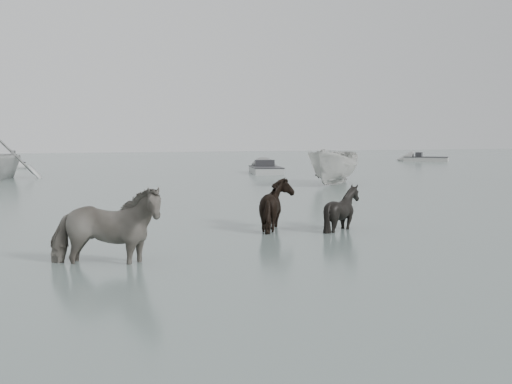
% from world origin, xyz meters
% --- Properties ---
extents(ground, '(140.00, 140.00, 0.00)m').
position_xyz_m(ground, '(0.00, 0.00, 0.00)').
color(ground, '#52615A').
rests_on(ground, ground).
extents(pony_pinto, '(2.20, 1.55, 1.70)m').
position_xyz_m(pony_pinto, '(-2.73, -0.46, 0.85)').
color(pony_pinto, black).
rests_on(pony_pinto, ground).
extents(pony_dark, '(1.28, 1.48, 1.46)m').
position_xyz_m(pony_dark, '(1.62, 2.37, 0.73)').
color(pony_dark, black).
rests_on(pony_dark, ground).
extents(pony_black, '(1.36, 1.25, 1.34)m').
position_xyz_m(pony_black, '(2.96, 1.79, 0.67)').
color(pony_black, black).
rests_on(pony_black, ground).
extents(boat_small, '(4.32, 4.40, 1.73)m').
position_xyz_m(boat_small, '(9.01, 14.00, 0.87)').
color(boat_small, '#BBBBB6').
rests_on(boat_small, ground).
extents(skiff_port, '(2.67, 5.04, 0.75)m').
position_xyz_m(skiff_port, '(9.14, 22.86, 0.38)').
color(skiff_port, '#949794').
rests_on(skiff_port, ground).
extents(skiff_star, '(4.78, 4.38, 0.75)m').
position_xyz_m(skiff_star, '(27.66, 33.81, 0.38)').
color(skiff_star, '#A3A39F').
rests_on(skiff_star, ground).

